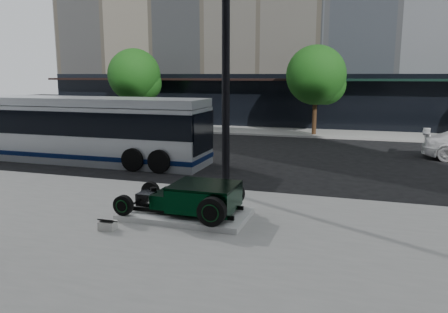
% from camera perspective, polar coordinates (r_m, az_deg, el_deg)
% --- Properties ---
extents(ground, '(120.00, 120.00, 0.00)m').
position_cam_1_polar(ground, '(16.68, 3.40, -3.02)').
color(ground, black).
rests_on(ground, ground).
extents(sidewalk_far, '(70.00, 4.00, 0.12)m').
position_cam_1_polar(sidewalk_far, '(30.23, 9.95, 3.10)').
color(sidewalk_far, gray).
rests_on(sidewalk_far, ground).
extents(street_trees, '(29.80, 3.80, 5.70)m').
position_cam_1_polar(street_trees, '(28.93, 12.22, 10.06)').
color(street_trees, black).
rests_on(street_trees, sidewalk_far).
extents(display_plinth, '(3.40, 1.80, 0.15)m').
position_cam_1_polar(display_plinth, '(12.02, -5.01, -7.52)').
color(display_plinth, silver).
rests_on(display_plinth, sidewalk_near).
extents(hot_rod, '(3.22, 2.00, 0.81)m').
position_cam_1_polar(hot_rod, '(11.75, -3.55, -5.36)').
color(hot_rod, black).
rests_on(hot_rod, display_plinth).
extents(info_plaque, '(0.42, 0.32, 0.31)m').
position_cam_1_polar(info_plaque, '(11.39, -14.96, -8.62)').
color(info_plaque, silver).
rests_on(info_plaque, sidewalk_near).
extents(lamppost, '(0.46, 0.46, 8.29)m').
position_cam_1_polar(lamppost, '(13.87, 0.24, 10.72)').
color(lamppost, black).
rests_on(lamppost, sidewalk_near).
extents(transit_bus, '(12.12, 2.88, 2.92)m').
position_cam_1_polar(transit_bus, '(21.15, -18.21, 3.45)').
color(transit_bus, silver).
rests_on(transit_bus, ground).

